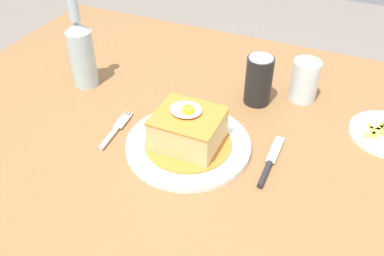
{
  "coord_description": "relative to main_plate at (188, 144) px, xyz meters",
  "views": [
    {
      "loc": [
        0.24,
        -0.7,
        1.35
      ],
      "look_at": [
        -0.04,
        -0.05,
        0.79
      ],
      "focal_mm": 39.04,
      "sensor_mm": 36.0,
      "label": 1
    }
  ],
  "objects": [
    {
      "name": "drinking_glass",
      "position": [
        0.18,
        0.29,
        0.04
      ],
      "size": [
        0.07,
        0.07,
        0.1
      ],
      "color": "#3F2314",
      "rests_on": "dining_table"
    },
    {
      "name": "beer_bottle_clear",
      "position": [
        -0.35,
        0.13,
        0.09
      ],
      "size": [
        0.06,
        0.06,
        0.27
      ],
      "color": "#ADC6CC",
      "rests_on": "dining_table"
    },
    {
      "name": "fork",
      "position": [
        -0.17,
        -0.03,
        -0.0
      ],
      "size": [
        0.03,
        0.14,
        0.01
      ],
      "color": "silver",
      "rests_on": "dining_table"
    },
    {
      "name": "sandwich_meal",
      "position": [
        -0.0,
        0.0,
        0.04
      ],
      "size": [
        0.19,
        0.19,
        0.1
      ],
      "color": "orange",
      "rests_on": "main_plate"
    },
    {
      "name": "main_plate",
      "position": [
        0.0,
        0.0,
        0.0
      ],
      "size": [
        0.27,
        0.27,
        0.02
      ],
      "color": "white",
      "rests_on": "dining_table"
    },
    {
      "name": "knife",
      "position": [
        0.18,
        0.0,
        -0.0
      ],
      "size": [
        0.02,
        0.17,
        0.01
      ],
      "color": "#262628",
      "rests_on": "dining_table"
    },
    {
      "name": "dining_table",
      "position": [
        0.04,
        0.07,
        -0.1
      ],
      "size": [
        1.49,
        1.01,
        0.75
      ],
      "color": "olive",
      "rests_on": "ground_plane"
    },
    {
      "name": "soda_can",
      "position": [
        0.08,
        0.23,
        0.05
      ],
      "size": [
        0.07,
        0.07,
        0.12
      ],
      "color": "black",
      "rests_on": "dining_table"
    }
  ]
}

